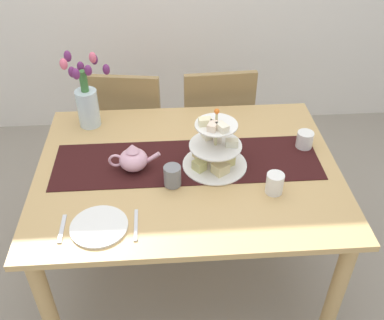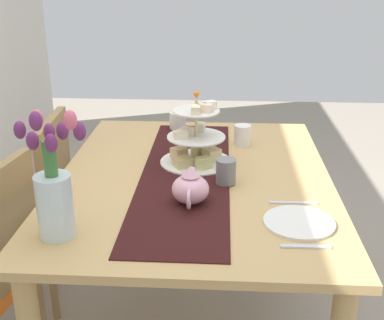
# 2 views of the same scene
# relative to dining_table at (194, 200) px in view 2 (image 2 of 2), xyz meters

# --- Properties ---
(dining_table) EXTENTS (1.40, 1.07, 0.76)m
(dining_table) POSITION_rel_dining_table_xyz_m (0.00, 0.00, 0.00)
(dining_table) COLOR tan
(dining_table) RESTS_ON ground_plane
(chair_right) EXTENTS (0.44, 0.44, 0.91)m
(chair_right) POSITION_rel_dining_table_xyz_m (0.22, 0.76, -0.15)
(chair_right) COLOR olive
(chair_right) RESTS_ON ground_plane
(table_runner) EXTENTS (1.25, 0.35, 0.00)m
(table_runner) POSITION_rel_dining_table_xyz_m (0.00, 0.04, 0.11)
(table_runner) COLOR black
(table_runner) RESTS_ON dining_table
(tiered_cake_stand) EXTENTS (0.30, 0.30, 0.30)m
(tiered_cake_stand) POSITION_rel_dining_table_xyz_m (0.13, -0.00, 0.20)
(tiered_cake_stand) COLOR beige
(tiered_cake_stand) RESTS_ON table_runner
(teapot) EXTENTS (0.24, 0.13, 0.14)m
(teapot) POSITION_rel_dining_table_xyz_m (-0.25, 0.00, 0.17)
(teapot) COLOR #E5A8BC
(teapot) RESTS_ON table_runner
(tulip_vase) EXTENTS (0.21, 0.23, 0.42)m
(tulip_vase) POSITION_rel_dining_table_xyz_m (-0.49, 0.39, 0.26)
(tulip_vase) COLOR silver
(tulip_vase) RESTS_ON dining_table
(cream_jug) EXTENTS (0.08, 0.08, 0.08)m
(cream_jug) POSITION_rel_dining_table_xyz_m (0.58, 0.12, 0.15)
(cream_jug) COLOR white
(cream_jug) RESTS_ON dining_table
(dinner_plate_left) EXTENTS (0.23, 0.23, 0.01)m
(dinner_plate_left) POSITION_rel_dining_table_xyz_m (-0.37, -0.36, 0.11)
(dinner_plate_left) COLOR white
(dinner_plate_left) RESTS_ON dining_table
(fork_left) EXTENTS (0.02, 0.15, 0.01)m
(fork_left) POSITION_rel_dining_table_xyz_m (-0.52, -0.36, 0.11)
(fork_left) COLOR silver
(fork_left) RESTS_ON dining_table
(knife_left) EXTENTS (0.02, 0.17, 0.01)m
(knife_left) POSITION_rel_dining_table_xyz_m (-0.23, -0.36, 0.11)
(knife_left) COLOR silver
(knife_left) RESTS_ON dining_table
(mug_grey) EXTENTS (0.08, 0.08, 0.09)m
(mug_grey) POSITION_rel_dining_table_xyz_m (-0.07, -0.12, 0.16)
(mug_grey) COLOR slate
(mug_grey) RESTS_ON table_runner
(mug_white_text) EXTENTS (0.08, 0.08, 0.09)m
(mug_white_text) POSITION_rel_dining_table_xyz_m (0.36, -0.20, 0.16)
(mug_white_text) COLOR white
(mug_white_text) RESTS_ON dining_table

